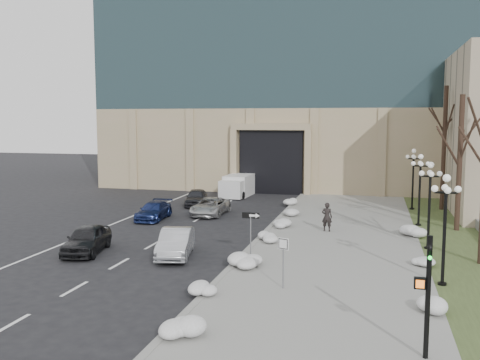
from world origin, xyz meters
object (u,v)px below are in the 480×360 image
object	(u,v)px
car_a	(87,239)
box_truck	(239,186)
lamppost_a	(445,215)
car_d	(210,207)
traffic_signal	(427,300)
car_b	(176,243)
lamppost_c	(420,180)
pedestrian	(327,217)
car_e	(196,197)
car_c	(154,211)
keep_sign	(283,252)
one_way_sign	(254,221)
lamppost_d	(413,171)
lamppost_b	(430,194)

from	to	relation	value
car_a	box_truck	distance (m)	22.69
car_a	lamppost_a	world-z (taller)	lamppost_a
car_d	traffic_signal	distance (m)	25.07
car_b	lamppost_c	size ratio (longest dim) A/B	0.91
car_a	car_b	distance (m)	4.83
box_truck	pedestrian	bearing A→B (deg)	-54.90
car_d	car_e	bearing A→B (deg)	122.22
car_c	pedestrian	world-z (taller)	pedestrian
lamppost_c	car_c	bearing A→B (deg)	-174.19
car_a	car_d	bearing A→B (deg)	64.99
car_d	lamppost_a	size ratio (longest dim) A/B	0.95
pedestrian	car_b	bearing A→B (deg)	54.99
car_c	keep_sign	distance (m)	17.59
pedestrian	car_c	bearing A→B (deg)	0.18
box_truck	one_way_sign	distance (m)	22.86
one_way_sign	car_e	bearing A→B (deg)	116.54
lamppost_a	lamppost_c	distance (m)	13.00
car_b	keep_sign	distance (m)	7.55
keep_sign	traffic_signal	distance (m)	7.34
box_truck	car_e	bearing A→B (deg)	-104.18
car_b	lamppost_c	distance (m)	16.91
car_d	box_truck	size ratio (longest dim) A/B	0.74
car_b	car_c	xyz separation A→B (m)	(-5.17, 9.19, -0.10)
car_c	traffic_signal	distance (m)	24.92
car_d	keep_sign	size ratio (longest dim) A/B	2.04
lamppost_d	box_truck	bearing A→B (deg)	162.77
car_a	one_way_sign	xyz separation A→B (m)	(8.84, 0.60, 1.27)
pedestrian	lamppost_d	distance (m)	11.56
box_truck	lamppost_c	bearing A→B (deg)	-34.22
car_c	lamppost_c	xyz separation A→B (m)	(17.80, 1.81, 2.46)
car_a	car_d	world-z (taller)	car_a
car_a	one_way_sign	bearing A→B (deg)	-7.55
car_b	car_e	xyz separation A→B (m)	(-4.23, 15.63, -0.03)
lamppost_d	one_way_sign	bearing A→B (deg)	-116.40
car_c	keep_sign	xyz separation A→B (m)	(11.42, -13.33, 1.02)
car_b	traffic_signal	bearing A→B (deg)	-52.52
lamppost_c	car_a	bearing A→B (deg)	-146.78
car_b	lamppost_b	world-z (taller)	lamppost_b
lamppost_a	lamppost_d	size ratio (longest dim) A/B	1.00
car_d	keep_sign	distance (m)	17.95
pedestrian	lamppost_d	xyz separation A→B (m)	(5.64, 9.88, 2.06)
car_b	keep_sign	xyz separation A→B (m)	(6.25, -4.14, 0.92)
car_d	box_truck	distance (m)	10.30
car_b	lamppost_b	xyz separation A→B (m)	(12.63, 4.50, 2.36)
car_a	lamppost_d	size ratio (longest dim) A/B	0.90
lamppost_a	car_c	bearing A→B (deg)	147.85
one_way_sign	traffic_signal	world-z (taller)	traffic_signal
car_c	car_d	world-z (taller)	car_d
car_a	box_truck	size ratio (longest dim) A/B	0.70
car_c	pedestrian	size ratio (longest dim) A/B	2.35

